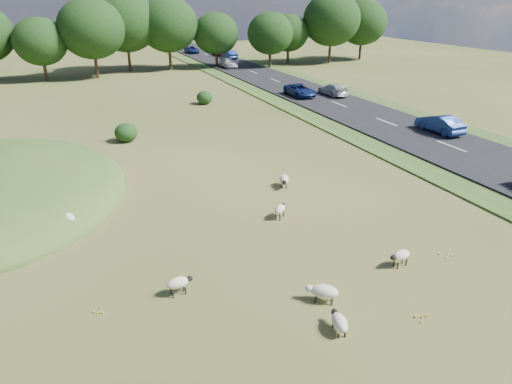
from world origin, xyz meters
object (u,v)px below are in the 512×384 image
sheep_4 (280,209)px  car_5 (230,55)px  car_4 (228,63)px  sheep_2 (323,291)px  car_0 (192,50)px  sheep_1 (68,218)px  car_3 (333,89)px  car_2 (220,52)px  sheep_0 (339,322)px  sheep_5 (178,283)px  sheep_3 (284,180)px  sheep_6 (401,256)px  car_7 (440,124)px  car_1 (300,90)px

sheep_4 → car_5: (19.19, 61.50, 0.48)m
sheep_4 → car_4: (15.39, 51.51, 0.48)m
sheep_2 → car_0: (16.96, 80.44, 0.42)m
car_4 → car_5: 10.68m
sheep_1 → car_4: size_ratio=0.30×
sheep_1 → car_0: car_0 is taller
car_3 → car_5: size_ratio=1.00×
car_0 → sheep_1: bearing=-110.1°
sheep_2 → car_2: (20.76, 74.34, 0.48)m
sheep_0 → car_4: (17.33, 60.37, 0.60)m
sheep_4 → car_0: size_ratio=0.22×
sheep_5 → car_0: bearing=67.7°
sheep_2 → car_3: bearing=-84.2°
sheep_1 → sheep_3: size_ratio=1.01×
car_3 → car_5: 35.55m
sheep_1 → sheep_6: sheep_1 is taller
sheep_1 → sheep_2: sheep_1 is taller
sheep_6 → sheep_3: bearing=-93.2°
car_0 → car_2: car_2 is taller
sheep_0 → sheep_1: bearing=47.6°
sheep_0 → car_7: bearing=-37.9°
car_0 → car_4: size_ratio=1.03×
car_1 → car_7: size_ratio=1.08×
sheep_5 → car_0: (21.98, 77.84, 0.35)m
sheep_2 → car_5: bearing=-68.9°
sheep_2 → car_4: 61.07m
sheep_5 → car_5: size_ratio=0.24×
sheep_0 → sheep_6: size_ratio=1.09×
sheep_1 → sheep_3: bearing=-110.4°
sheep_2 → sheep_3: size_ratio=0.94×
sheep_3 → sheep_6: (0.70, -10.08, 0.07)m
sheep_5 → car_2: bearing=63.7°
sheep_2 → sheep_5: sheep_5 is taller
sheep_0 → sheep_4: 9.07m
sheep_4 → car_2: car_2 is taller
sheep_0 → sheep_1: sheep_1 is taller
car_4 → sheep_6: bearing=-102.3°
sheep_2 → car_7: size_ratio=0.29×
sheep_1 → sheep_4: (10.39, -2.90, -0.13)m
car_2 → sheep_1: bearing=65.3°
car_0 → car_1: size_ratio=0.97×
sheep_0 → car_1: (17.33, 35.80, 0.50)m
car_3 → sheep_1: bearing=37.9°
sheep_4 → car_4: size_ratio=0.22×
car_0 → car_7: bearing=-86.6°
sheep_0 → sheep_2: bearing=-0.2°
car_1 → car_4: bearing=90.0°
sheep_0 → car_7: (21.13, 17.86, 0.56)m
sheep_4 → car_5: 64.42m
car_3 → car_4: car_4 is taller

